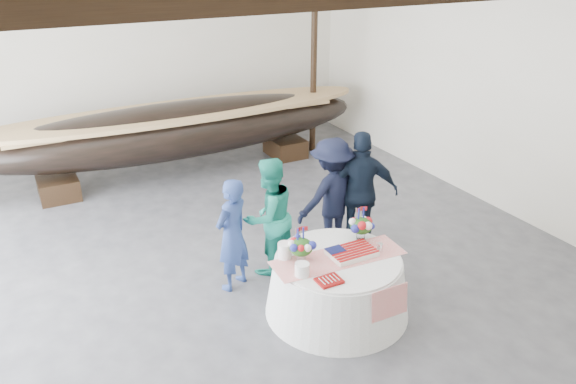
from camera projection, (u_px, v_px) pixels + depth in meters
floor at (251, 273)px, 8.40m from camera, size 10.00×12.00×0.01m
wall_back at (136, 55)px, 12.32m from camera, size 10.00×0.02×4.50m
wall_right at (514, 87)px, 9.59m from camera, size 0.02×12.00×4.50m
longboat_display at (179, 130)px, 11.54m from camera, size 8.24×1.65×1.54m
banquet_table at (337, 284)px, 7.39m from camera, size 1.91×1.91×0.82m
tabletop_items at (332, 243)px, 7.27m from camera, size 1.79×0.97×0.40m
guest_woman_blue at (232, 235)px, 7.76m from camera, size 0.72×0.64×1.66m
guest_woman_teal at (269, 216)px, 8.14m from camera, size 1.01×0.87×1.78m
guest_man_left at (332, 195)px, 8.72m from camera, size 1.27×0.82×1.85m
guest_man_right at (361, 192)px, 8.68m from camera, size 1.25×0.93×1.97m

